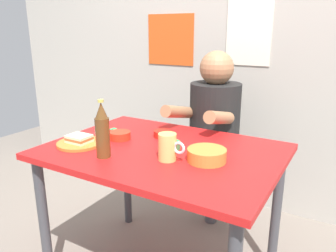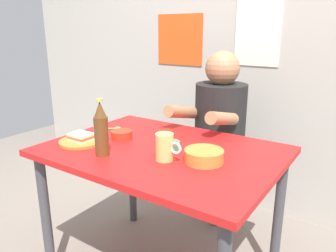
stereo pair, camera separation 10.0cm
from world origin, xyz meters
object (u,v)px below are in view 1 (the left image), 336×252
(beer_mug, at_px, (168,147))
(beer_bottle, at_px, (102,132))
(soup_bowl_orange, at_px, (207,154))
(person_seated, at_px, (214,116))
(sandwich, at_px, (79,139))
(plate_orange, at_px, (80,143))
(stool, at_px, (212,175))
(dining_table, at_px, (163,166))

(beer_mug, height_order, beer_bottle, beer_bottle)
(beer_mug, xyz_separation_m, beer_bottle, (-0.27, -0.11, 0.06))
(beer_mug, bearing_deg, soup_bowl_orange, 26.48)
(beer_bottle, distance_m, soup_bowl_orange, 0.47)
(person_seated, bearing_deg, sandwich, -116.59)
(plate_orange, bearing_deg, beer_bottle, -16.55)
(stool, bearing_deg, beer_mug, -83.21)
(plate_orange, relative_size, sandwich, 2.00)
(dining_table, distance_m, sandwich, 0.44)
(stool, relative_size, sandwich, 4.09)
(dining_table, height_order, beer_mug, beer_mug)
(soup_bowl_orange, bearing_deg, stool, 109.71)
(plate_orange, bearing_deg, sandwich, 26.57)
(beer_bottle, relative_size, soup_bowl_orange, 1.54)
(stool, relative_size, beer_mug, 3.57)
(plate_orange, xyz_separation_m, sandwich, (0.00, 0.00, 0.02))
(person_seated, xyz_separation_m, sandwich, (-0.39, -0.78, 0.01))
(dining_table, bearing_deg, plate_orange, -157.17)
(stool, distance_m, beer_bottle, 1.01)
(soup_bowl_orange, bearing_deg, sandwich, -168.84)
(stool, height_order, sandwich, sandwich)
(person_seated, xyz_separation_m, soup_bowl_orange, (0.24, -0.66, 0.01))
(person_seated, bearing_deg, soup_bowl_orange, -69.98)
(person_seated, height_order, beer_mug, person_seated)
(dining_table, height_order, person_seated, person_seated)
(plate_orange, height_order, soup_bowl_orange, soup_bowl_orange)
(beer_mug, bearing_deg, plate_orange, -174.15)
(person_seated, distance_m, beer_mug, 0.74)
(person_seated, bearing_deg, beer_bottle, -101.98)
(person_seated, height_order, soup_bowl_orange, person_seated)
(stool, distance_m, soup_bowl_orange, 0.83)
(dining_table, xyz_separation_m, stool, (0.01, 0.63, -0.30))
(sandwich, bearing_deg, plate_orange, -153.43)
(dining_table, relative_size, stool, 2.44)
(sandwich, bearing_deg, beer_bottle, -16.55)
(dining_table, relative_size, soup_bowl_orange, 6.47)
(person_seated, height_order, plate_orange, person_seated)
(dining_table, relative_size, plate_orange, 5.00)
(person_seated, relative_size, beer_mug, 5.71)
(stool, xyz_separation_m, beer_bottle, (-0.18, -0.85, 0.51))
(sandwich, relative_size, beer_bottle, 0.42)
(plate_orange, distance_m, soup_bowl_orange, 0.64)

